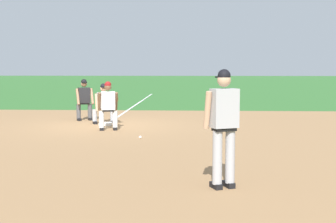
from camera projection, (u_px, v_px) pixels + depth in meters
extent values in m
plane|color=#336B2D|center=(106.00, 125.00, 15.12)|extent=(160.00, 160.00, 0.00)
cube|color=#9E754C|center=(144.00, 146.00, 11.21)|extent=(18.00, 18.00, 0.01)
cube|color=white|center=(137.00, 104.00, 23.67)|extent=(17.20, 0.10, 0.00)
cube|color=white|center=(106.00, 124.00, 15.12)|extent=(0.38, 0.38, 0.09)
sphere|color=white|center=(140.00, 137.00, 12.34)|extent=(0.07, 0.07, 0.07)
cube|color=black|center=(216.00, 186.00, 7.29)|extent=(0.28, 0.20, 0.09)
cylinder|color=#B2B2B7|center=(217.00, 157.00, 7.21)|extent=(0.15, 0.15, 0.84)
cube|color=black|center=(229.00, 184.00, 7.37)|extent=(0.28, 0.20, 0.09)
cylinder|color=#B2B2B7|center=(230.00, 156.00, 7.29)|extent=(0.15, 0.15, 0.84)
cube|color=black|center=(224.00, 129.00, 7.21)|extent=(0.32, 0.39, 0.06)
cube|color=#B2B2B7|center=(224.00, 108.00, 7.18)|extent=(0.38, 0.46, 0.60)
sphere|color=tan|center=(224.00, 80.00, 7.15)|extent=(0.21, 0.21, 0.21)
sphere|color=black|center=(224.00, 76.00, 7.15)|extent=(0.20, 0.20, 0.20)
cube|color=black|center=(221.00, 77.00, 7.23)|extent=(0.17, 0.20, 0.02)
cylinder|color=tan|center=(207.00, 110.00, 7.16)|extent=(0.21, 0.16, 0.59)
cylinder|color=tan|center=(230.00, 100.00, 7.53)|extent=(0.52, 0.29, 0.41)
ellipsoid|color=brown|center=(227.00, 110.00, 7.62)|extent=(0.35, 0.30, 0.34)
cube|color=black|center=(113.00, 122.00, 15.66)|extent=(0.28, 0.20, 0.09)
cylinder|color=#B2B2B7|center=(112.00, 115.00, 15.67)|extent=(0.15, 0.15, 0.40)
cube|color=black|center=(95.00, 123.00, 15.45)|extent=(0.28, 0.20, 0.09)
cylinder|color=#B2B2B7|center=(95.00, 116.00, 15.47)|extent=(0.15, 0.15, 0.40)
cube|color=black|center=(104.00, 109.00, 15.55)|extent=(0.32, 0.39, 0.06)
cube|color=#B2B2B7|center=(103.00, 100.00, 15.52)|extent=(0.38, 0.46, 0.52)
sphere|color=tan|center=(103.00, 89.00, 15.47)|extent=(0.21, 0.21, 0.21)
sphere|color=black|center=(103.00, 86.00, 15.46)|extent=(0.20, 0.20, 0.20)
cube|color=black|center=(104.00, 87.00, 15.38)|extent=(0.17, 0.20, 0.02)
cylinder|color=tan|center=(114.00, 96.00, 15.20)|extent=(0.57, 0.31, 0.24)
cylinder|color=tan|center=(97.00, 102.00, 15.35)|extent=(0.25, 0.18, 0.58)
ellipsoid|color=brown|center=(115.00, 99.00, 15.01)|extent=(0.28, 0.27, 0.35)
cube|color=black|center=(102.00, 129.00, 13.91)|extent=(0.28, 0.17, 0.09)
cylinder|color=white|center=(102.00, 120.00, 13.85)|extent=(0.15, 0.15, 0.50)
cube|color=black|center=(115.00, 129.00, 13.99)|extent=(0.28, 0.17, 0.09)
cylinder|color=white|center=(115.00, 119.00, 13.92)|extent=(0.15, 0.15, 0.50)
cube|color=black|center=(108.00, 110.00, 13.86)|extent=(0.28, 0.38, 0.06)
cube|color=white|center=(108.00, 101.00, 13.83)|extent=(0.33, 0.45, 0.54)
sphere|color=brown|center=(108.00, 87.00, 13.81)|extent=(0.21, 0.21, 0.21)
sphere|color=maroon|center=(108.00, 85.00, 13.81)|extent=(0.20, 0.20, 0.20)
cube|color=maroon|center=(108.00, 85.00, 13.90)|extent=(0.15, 0.19, 0.02)
cylinder|color=brown|center=(99.00, 102.00, 13.93)|extent=(0.34, 0.17, 0.56)
cylinder|color=brown|center=(116.00, 101.00, 14.03)|extent=(0.34, 0.17, 0.56)
cube|color=black|center=(90.00, 119.00, 16.53)|extent=(0.28, 0.21, 0.09)
cylinder|color=#515154|center=(90.00, 111.00, 16.54)|extent=(0.15, 0.15, 0.50)
cube|color=black|center=(79.00, 120.00, 16.37)|extent=(0.28, 0.21, 0.09)
cylinder|color=#515154|center=(79.00, 111.00, 16.38)|extent=(0.15, 0.15, 0.50)
cube|color=black|center=(84.00, 103.00, 16.43)|extent=(0.33, 0.39, 0.06)
cube|color=#232326|center=(84.00, 95.00, 16.41)|extent=(0.39, 0.46, 0.54)
sphere|color=#9E7051|center=(84.00, 84.00, 16.35)|extent=(0.21, 0.21, 0.21)
sphere|color=black|center=(84.00, 82.00, 16.34)|extent=(0.20, 0.20, 0.20)
cube|color=black|center=(84.00, 83.00, 16.26)|extent=(0.17, 0.20, 0.02)
cylinder|color=#9E7051|center=(92.00, 96.00, 16.37)|extent=(0.33, 0.22, 0.56)
cylinder|color=#9E7051|center=(78.00, 97.00, 16.18)|extent=(0.33, 0.22, 0.56)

